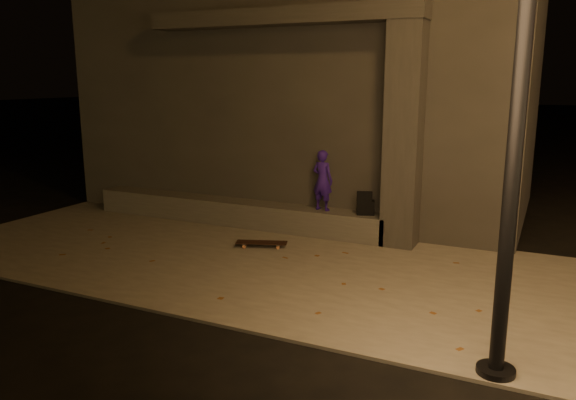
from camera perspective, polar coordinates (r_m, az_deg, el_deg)
The scene contains 9 objects.
ground at distance 7.06m, azimuth -10.65°, elevation -11.01°, with size 120.00×120.00×0.00m, color black.
sidewalk at distance 8.63m, azimuth -2.83°, elevation -6.27°, with size 11.00×4.40×0.04m, color #69645C.
building at distance 12.67m, azimuth 2.76°, elevation 11.57°, with size 9.00×5.10×5.22m.
ledge at distance 10.74m, azimuth -5.50°, elevation -1.22°, with size 6.00×0.55×0.45m, color #57554F.
column at distance 9.26m, azimuth 11.68°, elevation 6.31°, with size 0.55×0.55×3.60m, color #383533.
canopy at distance 10.06m, azimuth -0.62°, elevation 18.09°, with size 5.00×0.70×0.28m, color #383533.
skateboarder at distance 9.80m, azimuth 3.53°, elevation 2.02°, with size 0.39×0.25×1.06m, color #331795.
backpack at distance 9.61m, azimuth 7.90°, elevation -0.64°, with size 0.34×0.28×0.42m.
skateboard at distance 9.24m, azimuth -2.70°, elevation -4.38°, with size 0.86×0.49×0.09m.
Camera 1 is at (3.88, -5.20, 2.77)m, focal length 35.00 mm.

